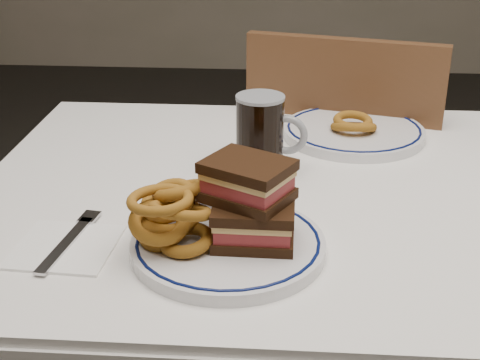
# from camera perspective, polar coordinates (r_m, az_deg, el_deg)

# --- Properties ---
(dining_table) EXTENTS (1.27, 0.87, 0.75)m
(dining_table) POSITION_cam_1_polar(r_m,az_deg,el_deg) (1.19, 8.72, -5.29)
(dining_table) COLOR white
(dining_table) RESTS_ON floor
(chair_far) EXTENTS (0.52, 0.52, 0.92)m
(chair_far) POSITION_cam_1_polar(r_m,az_deg,el_deg) (1.68, 8.83, -1.44)
(chair_far) COLOR #442C15
(chair_far) RESTS_ON floor
(main_plate) EXTENTS (0.27, 0.27, 0.02)m
(main_plate) POSITION_cam_1_polar(r_m,az_deg,el_deg) (0.94, -1.03, -5.52)
(main_plate) COLOR silver
(main_plate) RESTS_ON dining_table
(reuben_sandwich) EXTENTS (0.14, 0.13, 0.12)m
(reuben_sandwich) POSITION_cam_1_polar(r_m,az_deg,el_deg) (0.91, 0.91, -1.89)
(reuben_sandwich) COLOR black
(reuben_sandwich) RESTS_ON main_plate
(onion_rings_main) EXTENTS (0.12, 0.14, 0.11)m
(onion_rings_main) POSITION_cam_1_polar(r_m,az_deg,el_deg) (0.92, -5.94, -2.82)
(onion_rings_main) COLOR #6E330E
(onion_rings_main) RESTS_ON main_plate
(ketchup_ramekin) EXTENTS (0.06, 0.06, 0.04)m
(ketchup_ramekin) POSITION_cam_1_polar(r_m,az_deg,el_deg) (1.02, -3.31, -1.30)
(ketchup_ramekin) COLOR white
(ketchup_ramekin) RESTS_ON main_plate
(beer_mug) EXTENTS (0.13, 0.08, 0.14)m
(beer_mug) POSITION_cam_1_polar(r_m,az_deg,el_deg) (1.17, 1.85, 3.94)
(beer_mug) COLOR black
(beer_mug) RESTS_ON dining_table
(far_plate) EXTENTS (0.28, 0.28, 0.02)m
(far_plate) POSITION_cam_1_polar(r_m,az_deg,el_deg) (1.37, 9.65, 4.12)
(far_plate) COLOR silver
(far_plate) RESTS_ON dining_table
(onion_rings_far) EXTENTS (0.09, 0.09, 0.05)m
(onion_rings_far) POSITION_cam_1_polar(r_m,az_deg,el_deg) (1.35, 9.65, 4.71)
(onion_rings_far) COLOR #6E330E
(onion_rings_far) RESTS_ON far_plate
(napkin_fork) EXTENTS (0.15, 0.18, 0.01)m
(napkin_fork) POSITION_cam_1_polar(r_m,az_deg,el_deg) (0.99, -14.59, -5.40)
(napkin_fork) COLOR white
(napkin_fork) RESTS_ON dining_table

